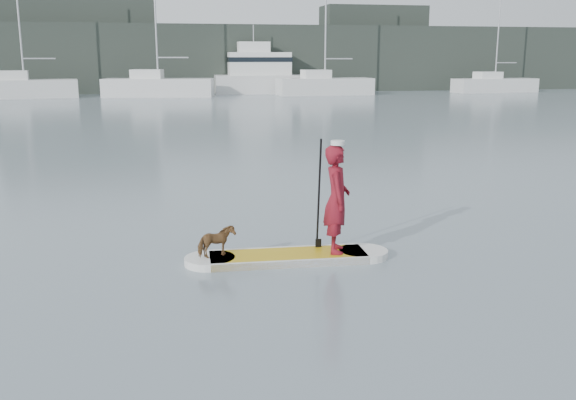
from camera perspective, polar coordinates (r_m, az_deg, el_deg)
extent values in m
plane|color=slate|center=(9.47, 10.46, -7.38)|extent=(140.00, 140.00, 0.00)
cube|color=gold|center=(10.34, 0.00, -5.09)|extent=(2.54, 0.92, 0.12)
cylinder|color=silver|center=(10.23, -6.97, -5.38)|extent=(0.80, 0.80, 0.12)
cylinder|color=silver|center=(10.59, 6.72, -4.74)|extent=(0.80, 0.80, 0.12)
cube|color=silver|center=(10.68, -0.31, -4.49)|extent=(2.50, 0.18, 0.12)
cube|color=silver|center=(9.99, 0.33, -5.73)|extent=(2.50, 0.18, 0.12)
imported|color=maroon|center=(10.24, 4.35, 0.08)|extent=(0.54, 0.71, 1.73)
cylinder|color=silver|center=(10.08, 4.44, 5.09)|extent=(0.22, 0.22, 0.07)
imported|color=brown|center=(10.14, -6.39, -3.71)|extent=(0.64, 0.46, 0.50)
cylinder|color=black|center=(10.45, 2.76, 0.43)|extent=(0.05, 0.30, 1.89)
cube|color=black|center=(10.67, 2.71, -4.30)|extent=(0.10, 0.02, 0.32)
cube|color=silver|center=(55.04, -22.34, 9.12)|extent=(8.17, 3.61, 1.42)
cube|color=silver|center=(55.05, -23.26, 10.15)|extent=(2.43, 2.11, 0.71)
cylinder|color=#B7B7BC|center=(55.07, -22.85, 15.01)|extent=(0.14, 0.14, 9.93)
cylinder|color=#B7B7BC|center=(54.93, -21.26, 11.64)|extent=(2.43, 0.41, 0.10)
cube|color=silver|center=(53.69, -11.44, 9.76)|extent=(9.06, 4.17, 1.45)
cube|color=silver|center=(53.80, -12.42, 10.88)|extent=(2.73, 2.29, 0.73)
cylinder|color=#B7B7BC|center=(53.77, -11.74, 16.51)|extent=(0.15, 0.15, 11.21)
cylinder|color=#B7B7BC|center=(53.44, -10.20, 12.36)|extent=(2.47, 0.54, 0.10)
cube|color=silver|center=(55.24, 3.30, 10.03)|extent=(8.13, 2.96, 1.40)
cube|color=silver|center=(54.97, 2.50, 11.13)|extent=(2.32, 1.92, 0.70)
cylinder|color=#B7B7BC|center=(55.28, 3.38, 16.07)|extent=(0.14, 0.14, 10.23)
cylinder|color=#B7B7BC|center=(55.56, 4.54, 12.41)|extent=(2.41, 0.21, 0.10)
cube|color=silver|center=(62.26, 17.89, 9.67)|extent=(7.91, 2.90, 1.23)
cube|color=silver|center=(61.79, 17.34, 10.55)|extent=(2.29, 1.77, 0.62)
cylinder|color=#B7B7BC|center=(62.28, 18.26, 14.93)|extent=(0.12, 0.12, 10.22)
cylinder|color=#B7B7BC|center=(62.80, 18.83, 11.48)|extent=(2.11, 0.26, 0.09)
cube|color=silver|center=(57.66, -1.57, 10.26)|extent=(9.89, 3.39, 1.60)
cube|color=silver|center=(57.49, -2.57, 12.01)|extent=(5.47, 2.62, 1.96)
cube|color=silver|center=(57.43, -3.08, 13.43)|extent=(2.80, 1.76, 0.89)
cube|color=black|center=(57.49, -2.57, 12.37)|extent=(5.57, 2.68, 0.40)
cylinder|color=#B7B7BC|center=(57.46, -3.09, 14.58)|extent=(0.09, 0.09, 1.42)
cube|color=black|center=(61.32, -8.68, 12.32)|extent=(90.00, 6.00, 6.00)
cube|color=black|center=(62.58, -18.21, 13.22)|extent=(14.00, 4.00, 9.00)
cube|color=black|center=(65.81, 7.52, 13.24)|extent=(10.00, 4.00, 8.00)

